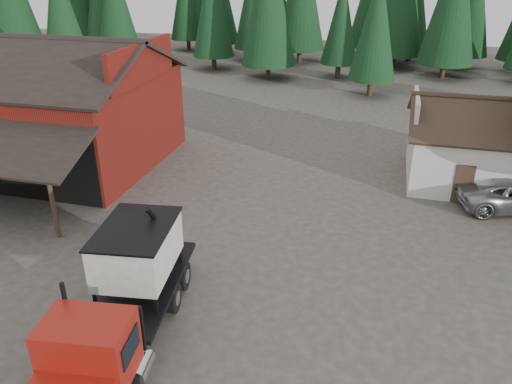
# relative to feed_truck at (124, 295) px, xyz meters

# --- Properties ---
(ground) EXTENTS (120.00, 120.00, 0.00)m
(ground) POSITION_rel_feed_truck_xyz_m (-0.44, 2.97, -1.79)
(ground) COLOR #423C34
(ground) RESTS_ON ground
(red_barn) EXTENTS (12.80, 13.63, 7.18)m
(red_barn) POSITION_rel_feed_truck_xyz_m (-11.44, 12.88, 0.90)
(red_barn) COLOR maroon
(red_barn) RESTS_ON ground
(farmhouse) EXTENTS (8.60, 6.42, 4.65)m
(farmhouse) POSITION_rel_feed_truck_xyz_m (12.56, 15.97, -0.13)
(farmhouse) COLOR silver
(farmhouse) RESTS_ON ground
(conifer_backdrop) EXTENTS (76.00, 16.00, 16.00)m
(conifer_backdrop) POSITION_rel_feed_truck_xyz_m (-0.44, 44.97, -1.79)
(conifer_backdrop) COLOR black
(conifer_backdrop) RESTS_ON ground
(near_pine_a) EXTENTS (4.40, 4.40, 11.40)m
(near_pine_a) POSITION_rel_feed_truck_xyz_m (-22.44, 30.97, 4.60)
(near_pine_a) COLOR #382619
(near_pine_a) RESTS_ON ground
(near_pine_b) EXTENTS (3.96, 3.96, 10.40)m
(near_pine_b) POSITION_rel_feed_truck_xyz_m (5.56, 32.97, 4.10)
(near_pine_b) COLOR #382619
(near_pine_b) RESTS_ON ground
(feed_truck) EXTENTS (3.36, 8.72, 3.83)m
(feed_truck) POSITION_rel_feed_truck_xyz_m (0.00, 0.00, 0.00)
(feed_truck) COLOR black
(feed_truck) RESTS_ON ground
(equip_box) EXTENTS (1.08, 1.29, 0.60)m
(equip_box) POSITION_rel_feed_truck_xyz_m (-0.81, -0.77, -1.49)
(equip_box) COLOR maroon
(equip_box) RESTS_ON ground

